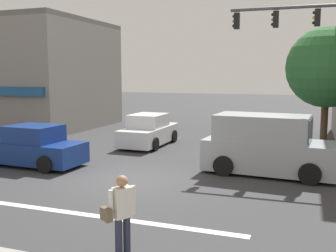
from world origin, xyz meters
name	(u,v)px	position (x,y,z in m)	size (l,w,h in m)	color
ground_plane	(131,179)	(0.00, 0.00, 0.00)	(120.00, 120.00, 0.00)	#333335
lane_marking_stripe	(73,213)	(0.00, -3.50, 0.00)	(9.00, 0.24, 0.01)	silver
building_left_block	(21,75)	(-13.10, 10.29, 3.51)	(11.00, 8.90, 7.02)	gray
street_tree	(327,68)	(6.29, 7.84, 3.84)	(3.70, 3.70, 5.70)	#4C3823
traffic_light_mast	(327,53)	(6.11, 3.60, 4.30)	(4.89, 0.31, 6.20)	#47474C
sedan_approaching_near	(149,131)	(-1.89, 6.14, 0.71)	(1.94, 4.13, 1.58)	silver
van_crossing_rightbound	(267,146)	(4.25, 2.31, 1.01)	(4.71, 2.28, 2.11)	#999EA3
sedan_parked_curbside	(33,147)	(-4.47, 0.57, 0.71)	(4.16, 2.00, 1.58)	navy
pedestrian_foreground_with_bag	(121,213)	(2.35, -5.42, 0.95)	(0.55, 0.62, 1.67)	#232838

